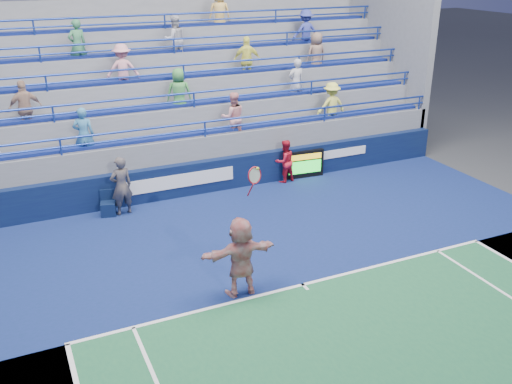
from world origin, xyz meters
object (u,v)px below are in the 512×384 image
judge_chair (108,208)px  tennis_player (241,257)px  serve_speed_board (304,164)px  ball_girl (285,161)px  line_judge (121,186)px

judge_chair → tennis_player: 6.05m
judge_chair → tennis_player: tennis_player is taller
serve_speed_board → ball_girl: (-0.82, -0.07, 0.25)m
judge_chair → ball_girl: (6.14, 0.27, 0.51)m
judge_chair → line_judge: size_ratio=0.42×
judge_chair → line_judge: 0.81m
serve_speed_board → line_judge: (-6.52, -0.45, 0.42)m
tennis_player → line_judge: tennis_player is taller
line_judge → ball_girl: 5.72m
judge_chair → serve_speed_board: bearing=2.8°
tennis_player → ball_girl: bearing=54.9°
line_judge → tennis_player: bearing=94.3°
serve_speed_board → line_judge: 6.55m
tennis_player → ball_girl: size_ratio=2.05×
line_judge → ball_girl: line_judge is taller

